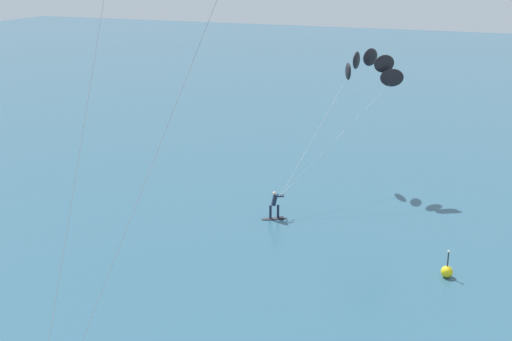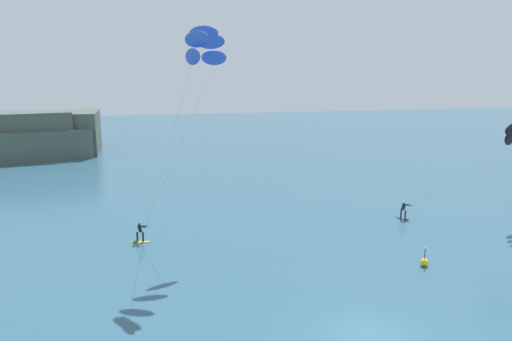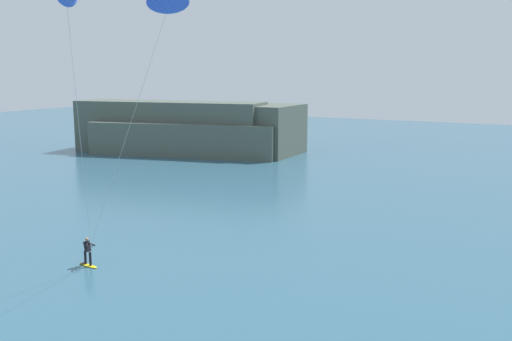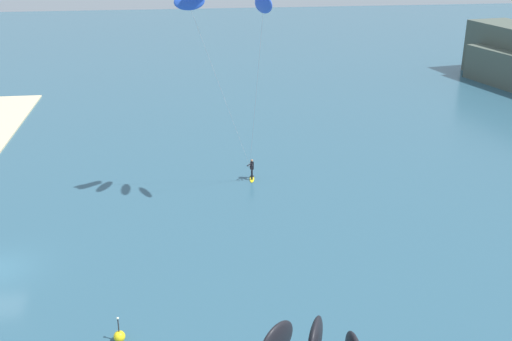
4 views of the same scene
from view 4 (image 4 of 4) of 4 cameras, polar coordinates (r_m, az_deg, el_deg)
The scene contains 1 object.
marker_buoy at distance 31.09m, azimuth -12.63°, elevation -14.84°, with size 0.56×0.56×1.38m.
Camera 4 is at (32.55, 10.80, 18.61)m, focal length 42.86 mm.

